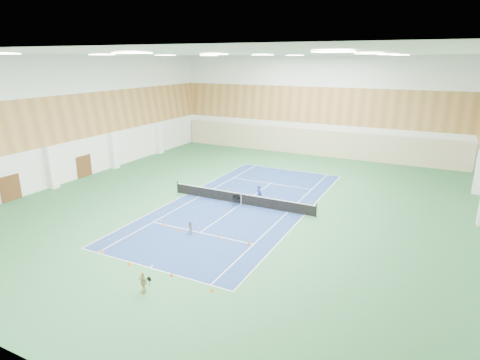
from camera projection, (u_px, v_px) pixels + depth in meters
name	position (u px, v px, depth m)	size (l,w,h in m)	color
ground	(241.00, 204.00, 33.43)	(40.00, 40.00, 0.00)	#2A633A
room_shell	(241.00, 133.00, 31.67)	(36.00, 40.00, 12.00)	white
wood_cladding	(241.00, 107.00, 31.09)	(36.00, 40.00, 8.00)	#AF7A41
ceiling_light_grid	(241.00, 55.00, 29.94)	(21.40, 25.40, 0.06)	white
court_surface	(241.00, 204.00, 33.43)	(10.97, 23.77, 0.01)	navy
tennis_balls_scatter	(241.00, 204.00, 33.42)	(10.57, 22.77, 0.07)	#C4DD25
tennis_net	(241.00, 198.00, 33.27)	(12.80, 0.10, 1.10)	black
back_curtain	(312.00, 142.00, 49.82)	(35.40, 0.16, 3.20)	#C6B793
door_left_a	(10.00, 188.00, 33.99)	(0.08, 1.80, 2.20)	#593319
door_left_b	(84.00, 166.00, 40.82)	(0.08, 1.80, 2.20)	#593319
coach	(259.00, 194.00, 33.31)	(0.60, 0.39, 1.64)	navy
child_court	(191.00, 228.00, 27.54)	(0.48, 0.37, 0.99)	gray
child_apron	(143.00, 282.00, 20.72)	(0.67, 0.28, 1.15)	tan
ball_cart	(236.00, 201.00, 32.86)	(0.52, 0.52, 0.89)	black
cone_svc_a	(165.00, 224.00, 29.07)	(0.23, 0.23, 0.25)	orange
cone_svc_b	(179.00, 230.00, 28.12)	(0.21, 0.21, 0.24)	#E8550C
cone_svc_c	(219.00, 237.00, 27.03)	(0.19, 0.19, 0.20)	#E04C0B
cone_svc_d	(249.00, 243.00, 26.15)	(0.23, 0.23, 0.25)	#FF490D
cone_base_a	(102.00, 251.00, 25.09)	(0.21, 0.21, 0.24)	orange
cone_base_b	(129.00, 263.00, 23.59)	(0.21, 0.21, 0.24)	orange
cone_base_c	(171.00, 274.00, 22.39)	(0.19, 0.19, 0.21)	#E63C0C
cone_base_d	(212.00, 290.00, 20.90)	(0.21, 0.21, 0.23)	orange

